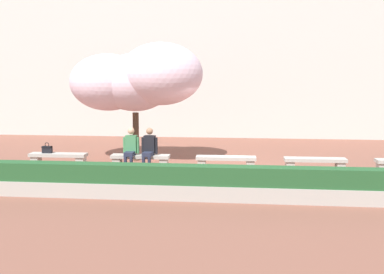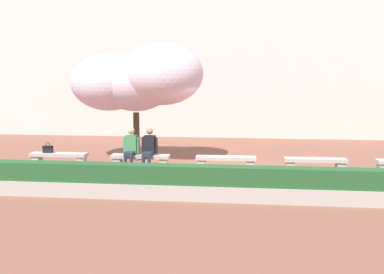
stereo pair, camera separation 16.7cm
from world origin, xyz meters
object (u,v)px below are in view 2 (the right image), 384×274
object	(u,v)px
stone_bench_near_east	(315,163)
handbag	(48,149)
person_seated_left	(131,147)
cherry_tree_main	(137,79)
stone_bench_center	(226,161)
stone_bench_west_end	(59,158)
stone_bench_near_west	(140,159)
person_seated_right	(149,147)

from	to	relation	value
stone_bench_near_east	handbag	world-z (taller)	handbag
stone_bench_near_east	person_seated_left	distance (m)	5.58
cherry_tree_main	person_seated_left	bearing A→B (deg)	-85.14
handbag	cherry_tree_main	distance (m)	3.65
handbag	cherry_tree_main	world-z (taller)	cherry_tree_main
stone_bench_center	stone_bench_near_east	xyz separation A→B (m)	(2.64, 0.00, 0.00)
stone_bench_west_end	stone_bench_near_west	bearing A→B (deg)	0.00
stone_bench_west_end	stone_bench_center	xyz separation A→B (m)	(5.28, 0.00, 0.00)
handbag	stone_bench_near_east	bearing A→B (deg)	-0.06
stone_bench_near_west	stone_bench_near_east	distance (m)	5.28
stone_bench_near_east	person_seated_left	world-z (taller)	person_seated_left
stone_bench_west_end	stone_bench_near_east	world-z (taller)	same
stone_bench_center	person_seated_right	size ratio (longest dim) A/B	1.41
stone_bench_near_east	person_seated_right	xyz separation A→B (m)	(-5.00, -0.05, 0.39)
stone_bench_west_end	person_seated_left	xyz separation A→B (m)	(2.35, -0.05, 0.39)
stone_bench_center	stone_bench_near_east	world-z (taller)	same
person_seated_right	handbag	bearing A→B (deg)	178.92
stone_bench_west_end	stone_bench_center	size ratio (longest dim) A/B	1.00
stone_bench_west_end	stone_bench_center	distance (m)	5.28
person_seated_right	handbag	distance (m)	3.29
stone_bench_center	person_seated_left	world-z (taller)	person_seated_left
person_seated_right	handbag	xyz separation A→B (m)	(-3.28, 0.06, -0.12)
stone_bench_near_west	stone_bench_center	distance (m)	2.64
stone_bench_near_west	cherry_tree_main	distance (m)	2.85
stone_bench_near_west	handbag	xyz separation A→B (m)	(-3.00, 0.01, 0.28)
stone_bench_near_east	cherry_tree_main	distance (m)	6.35
stone_bench_center	stone_bench_west_end	bearing A→B (deg)	180.00
stone_bench_near_west	stone_bench_near_east	xyz separation A→B (m)	(5.28, 0.00, 0.00)
stone_bench_near_east	handbag	xyz separation A→B (m)	(-8.28, 0.01, 0.28)
stone_bench_near_east	stone_bench_west_end	bearing A→B (deg)	180.00
stone_bench_west_end	person_seated_left	world-z (taller)	person_seated_left
stone_bench_center	person_seated_left	bearing A→B (deg)	-178.95
stone_bench_near_west	cherry_tree_main	xyz separation A→B (m)	(-0.41, 1.38, 2.45)
stone_bench_near_east	person_seated_right	distance (m)	5.01
stone_bench_west_end	stone_bench_center	world-z (taller)	same
cherry_tree_main	stone_bench_center	bearing A→B (deg)	-24.38
stone_bench_near_west	person_seated_right	distance (m)	0.49
person_seated_left	handbag	bearing A→B (deg)	178.69
person_seated_left	handbag	xyz separation A→B (m)	(-2.71, 0.06, -0.12)
stone_bench_west_end	stone_bench_near_east	distance (m)	7.92
stone_bench_west_end	handbag	distance (m)	0.45
person_seated_left	person_seated_right	xyz separation A→B (m)	(0.57, 0.00, 0.00)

